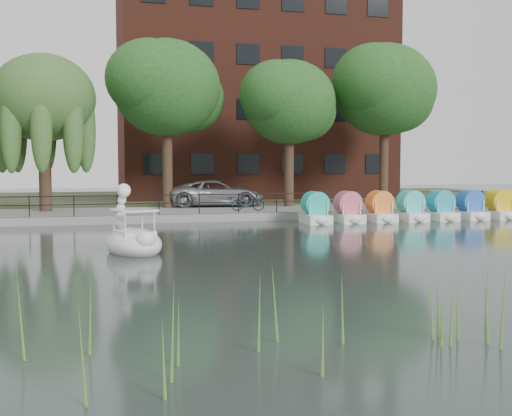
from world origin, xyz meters
name	(u,v)px	position (x,y,z in m)	size (l,w,h in m)	color
ground_plane	(274,261)	(0.00, 0.00, 0.00)	(120.00, 120.00, 0.00)	#3B4A48
promenade	(191,213)	(0.00, 16.00, 0.20)	(40.00, 6.00, 0.40)	gray
kerb	(200,218)	(0.00, 13.05, 0.20)	(40.00, 0.25, 0.40)	gray
land_strip	(162,200)	(0.00, 30.00, 0.18)	(60.00, 22.00, 0.36)	#47512D
railing	(199,199)	(0.00, 13.25, 1.15)	(32.00, 0.05, 1.00)	black
apartment_building	(253,79)	(7.00, 29.97, 9.36)	(20.00, 10.07, 18.00)	#4C1E16
willow_mid	(43,99)	(-7.50, 17.00, 6.25)	(5.32, 5.32, 8.15)	#473323
broadleaf_center	(167,89)	(-1.00, 18.00, 7.06)	(6.00, 6.00, 9.25)	#473323
broadleaf_right	(289,103)	(6.00, 17.50, 6.39)	(5.40, 5.40, 8.32)	#473323
broadleaf_far	(385,90)	(12.50, 18.50, 7.40)	(6.30, 6.30, 9.71)	#473323
minivan	(217,191)	(1.87, 18.37, 1.27)	(6.27, 2.88, 1.74)	gray
bicycle	(248,201)	(2.80, 14.54, 0.90)	(1.72, 0.60, 1.00)	gray
swan_boat	(133,238)	(-3.93, 2.85, 0.49)	(2.33, 2.99, 2.23)	white
pedal_boat_row	(411,209)	(10.40, 11.01, 0.61)	(11.35, 1.70, 1.40)	white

